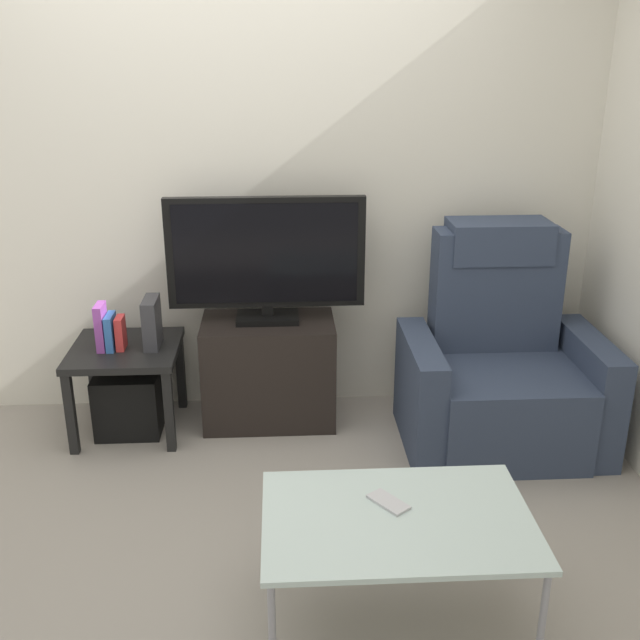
% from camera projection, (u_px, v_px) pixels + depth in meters
% --- Properties ---
extents(ground_plane, '(6.40, 6.40, 0.00)m').
position_uv_depth(ground_plane, '(243.00, 513.00, 3.22)').
color(ground_plane, gray).
extents(wall_back, '(6.40, 0.06, 2.60)m').
position_uv_depth(wall_back, '(243.00, 169.00, 3.82)').
color(wall_back, beige).
rests_on(wall_back, ground).
extents(tv_stand, '(0.69, 0.41, 0.56)m').
position_uv_depth(tv_stand, '(269.00, 371.00, 3.94)').
color(tv_stand, black).
rests_on(tv_stand, ground).
extents(television, '(1.00, 0.20, 0.64)m').
position_uv_depth(television, '(266.00, 257.00, 3.74)').
color(television, black).
rests_on(television, tv_stand).
extents(recliner_armchair, '(0.98, 0.78, 1.08)m').
position_uv_depth(recliner_armchair, '(501.00, 369.00, 3.73)').
color(recliner_armchair, '#2D384C').
rests_on(recliner_armchair, ground).
extents(side_table, '(0.54, 0.54, 0.46)m').
position_uv_depth(side_table, '(126.00, 360.00, 3.80)').
color(side_table, black).
rests_on(side_table, ground).
extents(subwoofer_box, '(0.33, 0.33, 0.33)m').
position_uv_depth(subwoofer_box, '(130.00, 400.00, 3.88)').
color(subwoofer_box, black).
rests_on(subwoofer_box, ground).
extents(book_leftmost, '(0.04, 0.13, 0.24)m').
position_uv_depth(book_leftmost, '(101.00, 327.00, 3.71)').
color(book_leftmost, purple).
rests_on(book_leftmost, side_table).
extents(book_middle, '(0.04, 0.14, 0.18)m').
position_uv_depth(book_middle, '(111.00, 332.00, 3.72)').
color(book_middle, '#3366B2').
rests_on(book_middle, side_table).
extents(book_rightmost, '(0.04, 0.11, 0.17)m').
position_uv_depth(book_rightmost, '(121.00, 333.00, 3.72)').
color(book_rightmost, red).
rests_on(book_rightmost, side_table).
extents(game_console, '(0.07, 0.20, 0.25)m').
position_uv_depth(game_console, '(152.00, 322.00, 3.74)').
color(game_console, '#333338').
rests_on(game_console, side_table).
extents(coffee_table, '(0.90, 0.60, 0.43)m').
position_uv_depth(coffee_table, '(397.00, 524.00, 2.48)').
color(coffee_table, '#B2C6C1').
rests_on(coffee_table, ground).
extents(cell_phone, '(0.15, 0.16, 0.01)m').
position_uv_depth(cell_phone, '(388.00, 502.00, 2.54)').
color(cell_phone, '#B7B7BC').
rests_on(cell_phone, coffee_table).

